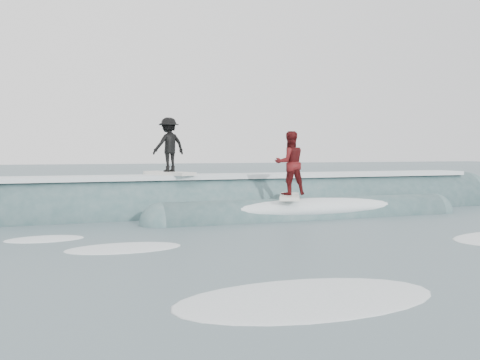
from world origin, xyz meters
name	(u,v)px	position (x,y,z in m)	size (l,w,h in m)	color
ground	(324,243)	(0.00, 0.00, 0.00)	(160.00, 160.00, 0.00)	#425C61
breaking_wave	(241,212)	(0.29, 5.86, 0.04)	(21.35, 3.96, 2.35)	#35575A
surfer_black	(169,147)	(-1.98, 6.21, 2.10)	(1.32, 2.05, 1.77)	silver
surfer_red	(290,166)	(1.10, 4.01, 1.55)	(1.37, 2.04, 1.96)	white
whitewater	(454,247)	(2.28, -1.35, 0.00)	(15.21, 7.99, 0.10)	white
far_swells	(154,189)	(-0.19, 17.65, 0.00)	(36.62, 8.65, 0.80)	#35575A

